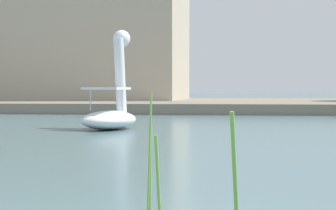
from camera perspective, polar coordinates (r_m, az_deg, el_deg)
shore_bank_far at (r=43.42m, az=5.39°, el=0.06°), size 128.44×23.22×0.57m
swan_boat at (r=20.63m, az=-5.25°, el=-0.25°), size 2.13×2.94×3.36m
apartment_block at (r=47.66m, az=-8.76°, el=9.41°), size 16.80×10.22×14.75m
reed_clump_foreground at (r=5.19m, az=10.12°, el=-7.28°), size 2.97×1.34×1.29m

